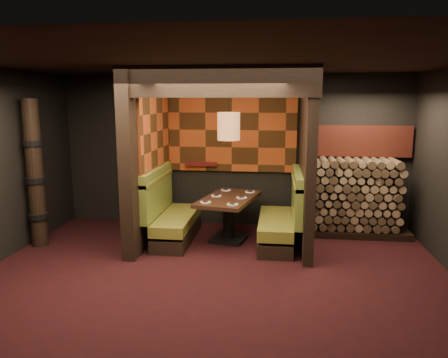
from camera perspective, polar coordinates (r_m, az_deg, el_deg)
floor at (r=5.97m, az=-1.57°, el=-13.31°), size 6.50×5.50×0.02m
ceiling at (r=5.48m, az=-1.72°, el=15.29°), size 6.50×5.50×0.02m
wall_back at (r=8.26m, az=1.24°, el=3.71°), size 6.50×0.02×2.85m
wall_front at (r=2.94m, az=-9.87°, el=-9.10°), size 6.50×0.02×2.85m
partition_left at (r=7.45m, az=-10.04°, el=2.80°), size 0.20×2.20×2.85m
partition_right at (r=7.18m, az=10.75°, el=2.50°), size 0.15×2.10×2.85m
header_beam at (r=6.17m, az=-0.94°, el=12.62°), size 2.85×0.18×0.44m
tapa_back_panel at (r=8.18m, az=1.04°, el=6.42°), size 2.40×0.06×1.55m
tapa_side_panel at (r=7.53m, az=-8.88°, el=6.18°), size 0.04×1.85×1.45m
lacquer_shelf at (r=8.27m, az=-2.98°, el=1.99°), size 0.60×0.12×0.07m
booth_bench_left at (r=7.55m, az=-6.96°, el=-4.96°), size 0.68×1.60×1.14m
booth_bench_right at (r=7.33m, az=7.62°, el=-5.44°), size 0.68×1.60×1.14m
dining_table at (r=7.42m, az=0.64°, el=-4.14°), size 1.07×1.57×0.76m
place_settings at (r=7.36m, az=0.64°, el=-2.29°), size 0.83×1.24×0.03m
pendant_lamp at (r=7.14m, az=0.62°, el=6.91°), size 0.37×0.37×1.12m
totem_column at (r=7.67m, az=-23.45°, el=0.50°), size 0.31×0.31×2.40m
firewood_stack at (r=8.07m, az=17.28°, el=-2.29°), size 1.73×0.70×1.36m
mosaic_header at (r=8.25m, az=17.25°, el=4.75°), size 1.83×0.10×0.56m
bay_front_post at (r=7.45m, az=11.32°, el=2.76°), size 0.08×0.08×2.85m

